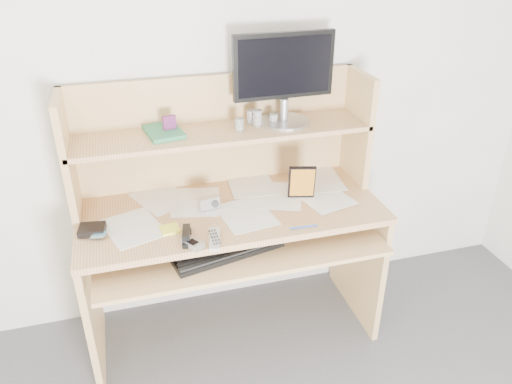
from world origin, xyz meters
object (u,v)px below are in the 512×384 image
object	(u,v)px
tv_remote	(215,239)
monitor	(284,76)
desk	(228,210)
keyboard	(226,248)
game_case	(302,182)

from	to	relation	value
tv_remote	monitor	world-z (taller)	monitor
desk	keyboard	world-z (taller)	desk
game_case	tv_remote	bearing A→B (deg)	-138.22
keyboard	game_case	bearing A→B (deg)	11.57
tv_remote	game_case	xyz separation A→B (m)	(0.47, 0.24, 0.08)
keyboard	tv_remote	xyz separation A→B (m)	(-0.06, -0.06, 0.10)
keyboard	game_case	xyz separation A→B (m)	(0.41, 0.18, 0.18)
desk	monitor	size ratio (longest dim) A/B	2.91
desk	game_case	distance (m)	0.38
desk	tv_remote	xyz separation A→B (m)	(-0.13, -0.34, 0.07)
desk	keyboard	xyz separation A→B (m)	(-0.07, -0.28, -0.03)
game_case	monitor	bearing A→B (deg)	114.74
game_case	keyboard	bearing A→B (deg)	-141.46
keyboard	game_case	distance (m)	0.48
desk	game_case	bearing A→B (deg)	-15.47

